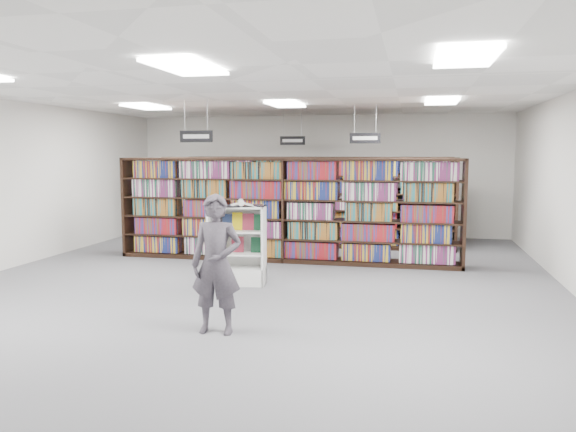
% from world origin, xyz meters
% --- Properties ---
extents(floor, '(12.00, 12.00, 0.00)m').
position_xyz_m(floor, '(0.00, 0.00, 0.00)').
color(floor, '#49494D').
rests_on(floor, ground).
extents(ceiling, '(10.00, 12.00, 0.10)m').
position_xyz_m(ceiling, '(0.00, 0.00, 3.20)').
color(ceiling, white).
rests_on(ceiling, wall_back).
extents(wall_back, '(10.00, 0.10, 3.20)m').
position_xyz_m(wall_back, '(0.00, 6.00, 1.60)').
color(wall_back, silver).
rests_on(wall_back, ground).
extents(wall_front, '(10.00, 0.10, 3.20)m').
position_xyz_m(wall_front, '(0.00, -6.00, 1.60)').
color(wall_front, silver).
rests_on(wall_front, ground).
extents(wall_left, '(0.10, 12.00, 3.20)m').
position_xyz_m(wall_left, '(-5.00, 0.00, 1.60)').
color(wall_left, silver).
rests_on(wall_left, ground).
extents(bookshelf_row_near, '(7.00, 0.60, 2.10)m').
position_xyz_m(bookshelf_row_near, '(0.00, 2.00, 1.05)').
color(bookshelf_row_near, black).
rests_on(bookshelf_row_near, floor).
extents(bookshelf_row_mid, '(7.00, 0.60, 2.10)m').
position_xyz_m(bookshelf_row_mid, '(0.00, 4.00, 1.05)').
color(bookshelf_row_mid, black).
rests_on(bookshelf_row_mid, floor).
extents(bookshelf_row_far, '(7.00, 0.60, 2.10)m').
position_xyz_m(bookshelf_row_far, '(0.00, 5.70, 1.05)').
color(bookshelf_row_far, black).
rests_on(bookshelf_row_far, floor).
extents(aisle_sign_left, '(0.65, 0.02, 0.80)m').
position_xyz_m(aisle_sign_left, '(-1.50, 1.00, 2.53)').
color(aisle_sign_left, '#B2B2B7').
rests_on(aisle_sign_left, ceiling).
extents(aisle_sign_right, '(0.65, 0.02, 0.80)m').
position_xyz_m(aisle_sign_right, '(1.50, 3.00, 2.53)').
color(aisle_sign_right, '#B2B2B7').
rests_on(aisle_sign_right, ceiling).
extents(aisle_sign_center, '(0.65, 0.02, 0.80)m').
position_xyz_m(aisle_sign_center, '(-0.50, 5.00, 2.53)').
color(aisle_sign_center, '#B2B2B7').
rests_on(aisle_sign_center, ceiling).
extents(troffer_front_center, '(0.60, 1.20, 0.04)m').
position_xyz_m(troffer_front_center, '(0.00, -3.00, 3.16)').
color(troffer_front_center, white).
rests_on(troffer_front_center, ceiling).
extents(troffer_front_right, '(0.60, 1.20, 0.04)m').
position_xyz_m(troffer_front_right, '(3.00, -3.00, 3.16)').
color(troffer_front_right, white).
rests_on(troffer_front_right, ceiling).
extents(troffer_back_left, '(0.60, 1.20, 0.04)m').
position_xyz_m(troffer_back_left, '(-3.00, 2.00, 3.16)').
color(troffer_back_left, white).
rests_on(troffer_back_left, ceiling).
extents(troffer_back_center, '(0.60, 1.20, 0.04)m').
position_xyz_m(troffer_back_center, '(0.00, 2.00, 3.16)').
color(troffer_back_center, white).
rests_on(troffer_back_center, ceiling).
extents(troffer_back_right, '(0.60, 1.20, 0.04)m').
position_xyz_m(troffer_back_right, '(3.00, 2.00, 3.16)').
color(troffer_back_right, white).
rests_on(troffer_back_right, ceiling).
extents(endcap_display, '(1.00, 0.60, 1.32)m').
position_xyz_m(endcap_display, '(-0.35, -0.12, 0.46)').
color(endcap_display, white).
rests_on(endcap_display, floor).
extents(open_book, '(0.78, 0.60, 0.13)m').
position_xyz_m(open_book, '(-0.25, -0.17, 1.35)').
color(open_book, black).
rests_on(open_book, endcap_display).
extents(shopper, '(0.65, 0.45, 1.71)m').
position_xyz_m(shopper, '(0.20, -2.68, 0.86)').
color(shopper, '#443F48').
rests_on(shopper, floor).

